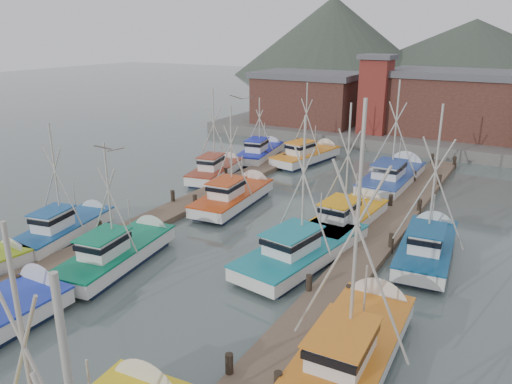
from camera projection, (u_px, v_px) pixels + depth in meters
The scene contains 21 objects.
ground at pixel (227, 255), 28.58m from camera, with size 260.00×260.00×0.00m, color #4E5D5A.
dock_left at pixel (176, 210), 35.18m from camera, with size 2.30×46.00×1.50m.
dock_right at pixel (368, 252), 28.50m from camera, with size 2.30×46.00×1.50m.
quay at pixel (399, 134), 58.82m from camera, with size 44.00×16.00×1.20m, color slate.
shed_left at pixel (308, 97), 61.25m from camera, with size 12.72×8.48×6.20m.
shed_center at pixel (457, 102), 54.69m from camera, with size 14.84×9.54×6.90m.
lookout_tower at pixel (375, 94), 54.94m from camera, with size 3.60×3.60×8.50m.
distant_hills at pixel (435, 77), 135.46m from camera, with size 175.00×140.00×42.00m.
boat_4 at pixel (122, 251), 27.49m from camera, with size 3.78×8.79×7.63m.
boat_5 at pixel (309, 247), 27.97m from camera, with size 4.56×10.34×9.12m.
boat_6 at pixel (69, 227), 30.80m from camera, with size 3.78×8.01×7.85m.
boat_7 at pixel (354, 344), 19.37m from camera, with size 4.46×9.67×11.13m.
boat_8 at pixel (236, 195), 36.73m from camera, with size 3.50×9.12×8.12m.
boat_9 at pixel (349, 218), 32.39m from camera, with size 3.57×8.92×8.92m.
boat_10 at pixel (218, 170), 43.42m from camera, with size 3.77×8.18×8.39m.
boat_11 at pixel (428, 246), 28.20m from camera, with size 3.78×8.70×9.46m.
boat_12 at pixel (309, 155), 48.47m from camera, with size 4.13×9.11×8.38m.
boat_13 at pixel (394, 176), 41.56m from camera, with size 3.94×10.30×9.60m.
boat_14 at pixel (262, 152), 49.69m from camera, with size 3.86×8.54×6.76m.
gull_near at pixel (109, 149), 21.79m from camera, with size 1.52×0.66×0.24m.
gull_far at pixel (242, 98), 27.51m from camera, with size 1.54×0.60×0.24m.
Camera 1 is at (14.48, -21.70, 12.34)m, focal length 35.00 mm.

